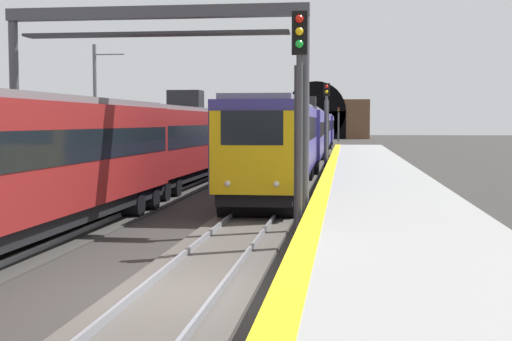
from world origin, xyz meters
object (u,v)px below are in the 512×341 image
Objects in this scene: train_adjacent_platform at (131,148)px; catenary_mast_near at (96,108)px; railway_signal_near at (299,109)px; overhead_signal_gantry at (155,59)px; railway_signal_far at (338,122)px; railway_signal_mid at (326,122)px; train_main_approaching at (311,132)px.

catenary_mast_near is at bearing -154.52° from train_adjacent_platform.
overhead_signal_gantry is at bearing -122.90° from railway_signal_near.
railway_signal_far is at bearing -180.00° from railway_signal_near.
catenary_mast_near is (-1.20, 13.70, 0.81)m from railway_signal_mid.
railway_signal_near is 24.64m from railway_signal_mid.
railway_signal_far reaches higher than railway_signal_mid.
railway_signal_mid is at bearing 0.00° from railway_signal_far.
railway_signal_mid is 0.61× the size of overhead_signal_gantry.
train_main_approaching reaches higher than train_adjacent_platform.
overhead_signal_gantry is (2.85, 4.41, 1.49)m from railway_signal_near.
catenary_mast_near is at bearing -84.99° from railway_signal_mid.
railway_signal_mid is at bearing -180.00° from railway_signal_near.
overhead_signal_gantry reaches higher than train_adjacent_platform.
overhead_signal_gantry is at bearing -155.70° from catenary_mast_near.
train_main_approaching is 8.71× the size of overhead_signal_gantry.
catenary_mast_near is at bearing -31.07° from train_main_approaching.
railway_signal_near reaches higher than train_adjacent_platform.
railway_signal_near is at bearing 39.73° from train_adjacent_platform.
railway_signal_near reaches higher than railway_signal_mid.
catenary_mast_near is (20.58, 9.29, -1.03)m from overhead_signal_gantry.
train_main_approaching is 23.40m from catenary_mast_near.
railway_signal_mid is 13.78m from catenary_mast_near.
train_main_approaching is 40.85m from overhead_signal_gantry.
railway_signal_near is (-43.54, -1.84, 1.18)m from train_main_approaching.
railway_signal_mid reaches higher than train_main_approaching.
catenary_mast_near reaches higher than railway_signal_far.
train_main_approaching is 14.34× the size of railway_signal_far.
catenary_mast_near is at bearing -149.69° from railway_signal_near.
railway_signal_near is at bearing -122.90° from overhead_signal_gantry.
railway_signal_mid is 1.00× the size of railway_signal_far.
overhead_signal_gantry is 22.60m from catenary_mast_near.
railway_signal_mid is (-18.90, -1.84, 0.83)m from train_main_approaching.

